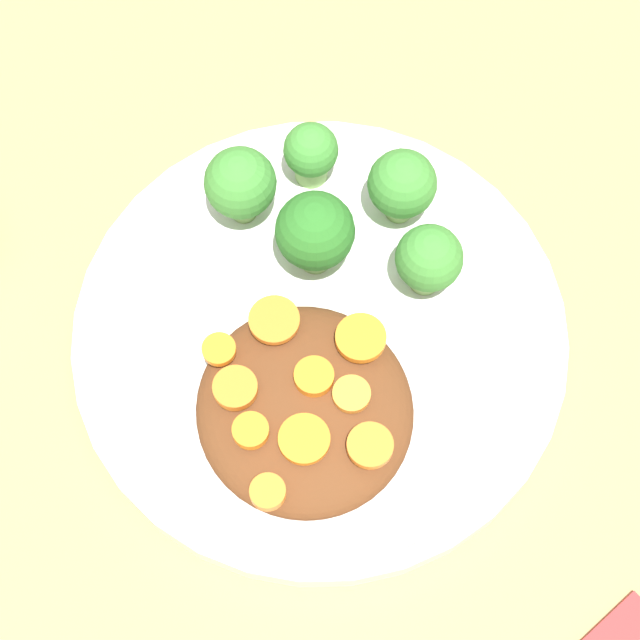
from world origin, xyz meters
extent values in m
plane|color=tan|center=(0.00, 0.00, 0.00)|extent=(4.00, 4.00, 0.00)
cylinder|color=silver|center=(0.00, 0.00, 0.01)|extent=(0.28, 0.28, 0.02)
torus|color=silver|center=(0.00, 0.00, 0.02)|extent=(0.28, 0.28, 0.01)
ellipsoid|color=#5B3319|center=(-0.02, -0.05, 0.03)|extent=(0.12, 0.12, 0.03)
cylinder|color=#759E51|center=(0.07, 0.01, 0.03)|extent=(0.02, 0.02, 0.02)
sphere|color=#3D8433|center=(0.07, 0.01, 0.05)|extent=(0.04, 0.04, 0.04)
cylinder|color=#7FA85B|center=(0.03, 0.10, 0.03)|extent=(0.02, 0.02, 0.02)
sphere|color=#3D8433|center=(0.03, 0.10, 0.05)|extent=(0.03, 0.03, 0.03)
cylinder|color=#759E51|center=(0.01, 0.04, 0.03)|extent=(0.02, 0.02, 0.02)
sphere|color=#286B23|center=(0.01, 0.04, 0.05)|extent=(0.04, 0.04, 0.04)
cylinder|color=#7FA85B|center=(0.07, 0.06, 0.03)|extent=(0.02, 0.02, 0.02)
sphere|color=#3D8433|center=(0.07, 0.06, 0.05)|extent=(0.04, 0.04, 0.04)
cylinder|color=#759E51|center=(-0.02, 0.09, 0.03)|extent=(0.02, 0.02, 0.02)
sphere|color=#3D8433|center=(-0.02, 0.09, 0.05)|extent=(0.04, 0.04, 0.04)
cylinder|color=orange|center=(-0.03, -0.07, 0.05)|extent=(0.03, 0.03, 0.00)
cylinder|color=orange|center=(-0.06, -0.06, 0.05)|extent=(0.02, 0.02, 0.01)
cylinder|color=orange|center=(0.00, -0.05, 0.05)|extent=(0.02, 0.02, 0.00)
cylinder|color=orange|center=(0.01, -0.02, 0.05)|extent=(0.03, 0.03, 0.01)
cylinder|color=orange|center=(-0.06, -0.09, 0.05)|extent=(0.02, 0.02, 0.01)
cylinder|color=orange|center=(-0.06, -0.03, 0.05)|extent=(0.02, 0.02, 0.01)
cylinder|color=orange|center=(0.00, -0.08, 0.05)|extent=(0.02, 0.02, 0.01)
cylinder|color=orange|center=(-0.02, -0.04, 0.05)|extent=(0.02, 0.02, 0.01)
cylinder|color=orange|center=(-0.06, -0.01, 0.05)|extent=(0.02, 0.02, 0.00)
cylinder|color=orange|center=(-0.03, 0.00, 0.05)|extent=(0.03, 0.03, 0.00)
camera|label=1|loc=(-0.07, -0.22, 0.57)|focal=60.00mm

